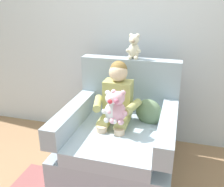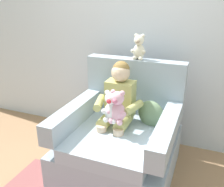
{
  "view_description": "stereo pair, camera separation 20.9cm",
  "coord_description": "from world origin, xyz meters",
  "px_view_note": "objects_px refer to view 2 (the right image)",
  "views": [
    {
      "loc": [
        0.48,
        -1.93,
        1.59
      ],
      "look_at": [
        -0.05,
        -0.05,
        0.83
      ],
      "focal_mm": 39.93,
      "sensor_mm": 36.0,
      "label": 1
    },
    {
      "loc": [
        0.68,
        -1.86,
        1.59
      ],
      "look_at": [
        -0.05,
        -0.05,
        0.83
      ],
      "focal_mm": 39.93,
      "sensor_mm": 36.0,
      "label": 2
    }
  ],
  "objects_px": {
    "plush_white": "(111,107)",
    "plush_cream_on_backrest": "(139,48)",
    "plush_pink": "(117,108)",
    "armchair": "(121,141)",
    "throw_pillow": "(151,114)",
    "seated_child": "(118,102)"
  },
  "relations": [
    {
      "from": "throw_pillow",
      "to": "seated_child",
      "type": "bearing_deg",
      "value": -160.73
    },
    {
      "from": "armchair",
      "to": "seated_child",
      "type": "bearing_deg",
      "value": 137.81
    },
    {
      "from": "seated_child",
      "to": "plush_white",
      "type": "distance_m",
      "value": 0.18
    },
    {
      "from": "plush_cream_on_backrest",
      "to": "armchair",
      "type": "bearing_deg",
      "value": -93.71
    },
    {
      "from": "plush_pink",
      "to": "throw_pillow",
      "type": "distance_m",
      "value": 0.39
    },
    {
      "from": "plush_pink",
      "to": "plush_cream_on_backrest",
      "type": "relative_size",
      "value": 1.19
    },
    {
      "from": "plush_cream_on_backrest",
      "to": "throw_pillow",
      "type": "relative_size",
      "value": 0.95
    },
    {
      "from": "armchair",
      "to": "plush_cream_on_backrest",
      "type": "bearing_deg",
      "value": 85.66
    },
    {
      "from": "armchair",
      "to": "plush_cream_on_backrest",
      "type": "relative_size",
      "value": 4.15
    },
    {
      "from": "throw_pillow",
      "to": "plush_white",
      "type": "bearing_deg",
      "value": -135.5
    },
    {
      "from": "armchair",
      "to": "plush_cream_on_backrest",
      "type": "xyz_separation_m",
      "value": [
        0.03,
        0.39,
        0.81
      ]
    },
    {
      "from": "plush_white",
      "to": "plush_pink",
      "type": "height_order",
      "value": "plush_pink"
    },
    {
      "from": "plush_pink",
      "to": "armchair",
      "type": "bearing_deg",
      "value": 99.21
    },
    {
      "from": "plush_cream_on_backrest",
      "to": "plush_white",
      "type": "bearing_deg",
      "value": -97.55
    },
    {
      "from": "armchair",
      "to": "seated_child",
      "type": "height_order",
      "value": "seated_child"
    },
    {
      "from": "armchair",
      "to": "plush_pink",
      "type": "relative_size",
      "value": 3.48
    },
    {
      "from": "seated_child",
      "to": "plush_cream_on_backrest",
      "type": "relative_size",
      "value": 3.35
    },
    {
      "from": "seated_child",
      "to": "plush_pink",
      "type": "distance_m",
      "value": 0.19
    },
    {
      "from": "seated_child",
      "to": "plush_pink",
      "type": "xyz_separation_m",
      "value": [
        0.06,
        -0.18,
        0.03
      ]
    },
    {
      "from": "plush_white",
      "to": "plush_cream_on_backrest",
      "type": "bearing_deg",
      "value": 61.88
    },
    {
      "from": "armchair",
      "to": "plush_pink",
      "type": "xyz_separation_m",
      "value": [
        0.01,
        -0.13,
        0.4
      ]
    },
    {
      "from": "armchair",
      "to": "plush_white",
      "type": "height_order",
      "value": "armchair"
    }
  ]
}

